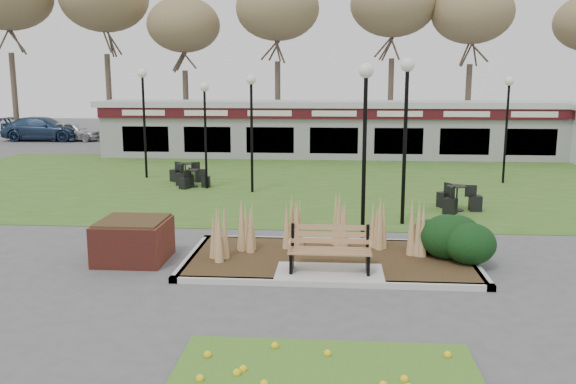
# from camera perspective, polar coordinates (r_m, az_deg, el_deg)

# --- Properties ---
(ground) EXTENTS (100.00, 100.00, 0.00)m
(ground) POSITION_cam_1_polar(r_m,az_deg,el_deg) (12.55, 3.88, -8.18)
(ground) COLOR #515154
(ground) RESTS_ON ground
(lawn) EXTENTS (34.00, 16.00, 0.02)m
(lawn) POSITION_cam_1_polar(r_m,az_deg,el_deg) (24.22, 4.21, 0.97)
(lawn) COLOR #33621E
(lawn) RESTS_ON ground
(planting_bed) EXTENTS (6.75, 3.40, 1.27)m
(planting_bed) POSITION_cam_1_polar(r_m,az_deg,el_deg) (13.79, 9.29, -4.99)
(planting_bed) COLOR #322514
(planting_bed) RESTS_ON ground
(park_bench) EXTENTS (1.70, 0.66, 0.93)m
(park_bench) POSITION_cam_1_polar(r_m,az_deg,el_deg) (12.61, 3.93, -5.29)
(park_bench) COLOR olive
(park_bench) RESTS_ON ground
(brick_planter) EXTENTS (1.50, 1.50, 0.95)m
(brick_planter) POSITION_cam_1_polar(r_m,az_deg,el_deg) (14.10, -14.28, -4.37)
(brick_planter) COLOR maroon
(brick_planter) RESTS_ON ground
(food_pavilion) EXTENTS (24.60, 3.40, 2.90)m
(food_pavilion) POSITION_cam_1_polar(r_m,az_deg,el_deg) (31.95, 4.33, 5.93)
(food_pavilion) COLOR gray
(food_pavilion) RESTS_ON ground
(tree_backdrop) EXTENTS (47.24, 5.24, 10.36)m
(tree_backdrop) POSITION_cam_1_polar(r_m,az_deg,el_deg) (40.12, 4.52, 16.70)
(tree_backdrop) COLOR #47382B
(tree_backdrop) RESTS_ON ground
(lamp_post_near_left) EXTENTS (0.37, 0.37, 4.40)m
(lamp_post_near_left) POSITION_cam_1_polar(r_m,az_deg,el_deg) (15.13, 7.24, 7.36)
(lamp_post_near_left) COLOR black
(lamp_post_near_left) RESTS_ON ground
(lamp_post_near_right) EXTENTS (0.38, 0.38, 4.59)m
(lamp_post_near_right) POSITION_cam_1_polar(r_m,az_deg,el_deg) (16.99, 11.00, 8.05)
(lamp_post_near_right) COLOR black
(lamp_post_near_right) RESTS_ON ground
(lamp_post_mid_left) EXTENTS (0.32, 0.32, 3.90)m
(lamp_post_mid_left) POSITION_cam_1_polar(r_m,az_deg,el_deg) (22.51, -7.78, 7.42)
(lamp_post_mid_left) COLOR black
(lamp_post_mid_left) RESTS_ON ground
(lamp_post_mid_right) EXTENTS (0.35, 0.35, 4.18)m
(lamp_post_mid_right) POSITION_cam_1_polar(r_m,az_deg,el_deg) (21.62, -3.44, 7.92)
(lamp_post_mid_right) COLOR black
(lamp_post_mid_right) RESTS_ON ground
(lamp_post_far_right) EXTENTS (0.34, 0.34, 4.11)m
(lamp_post_far_right) POSITION_cam_1_polar(r_m,az_deg,el_deg) (24.99, 19.87, 7.56)
(lamp_post_far_right) COLOR black
(lamp_post_far_right) RESTS_ON ground
(lamp_post_far_left) EXTENTS (0.37, 0.37, 4.44)m
(lamp_post_far_left) POSITION_cam_1_polar(r_m,az_deg,el_deg) (25.52, -13.38, 8.47)
(lamp_post_far_left) COLOR black
(lamp_post_far_left) RESTS_ON ground
(bistro_set_a) EXTENTS (1.45, 1.29, 0.77)m
(bistro_set_a) POSITION_cam_1_polar(r_m,az_deg,el_deg) (24.17, -9.56, 1.47)
(bistro_set_a) COLOR black
(bistro_set_a) RESTS_ON ground
(bistro_set_b) EXTENTS (1.09, 1.24, 0.66)m
(bistro_set_b) POSITION_cam_1_polar(r_m,az_deg,el_deg) (23.18, -8.87, 1.01)
(bistro_set_b) COLOR black
(bistro_set_b) RESTS_ON ground
(bistro_set_d) EXTENTS (1.28, 1.47, 0.78)m
(bistro_set_d) POSITION_cam_1_polar(r_m,az_deg,el_deg) (19.48, 15.49, -0.93)
(bistro_set_d) COLOR black
(bistro_set_d) RESTS_ON ground
(car_silver) EXTENTS (3.90, 1.86, 1.29)m
(car_silver) POSITION_cam_1_polar(r_m,az_deg,el_deg) (42.68, -19.49, 5.39)
(car_silver) COLOR #B5B6BB
(car_silver) RESTS_ON ground
(car_black) EXTENTS (4.31, 2.36, 1.35)m
(car_black) POSITION_cam_1_polar(r_m,az_deg,el_deg) (37.13, -9.18, 5.22)
(car_black) COLOR black
(car_black) RESTS_ON ground
(car_blue) EXTENTS (5.41, 2.25, 1.56)m
(car_blue) POSITION_cam_1_polar(r_m,az_deg,el_deg) (43.51, -21.89, 5.50)
(car_blue) COLOR navy
(car_blue) RESTS_ON ground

